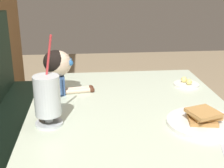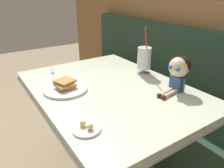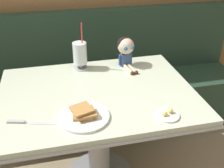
# 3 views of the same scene
# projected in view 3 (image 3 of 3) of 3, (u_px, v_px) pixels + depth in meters

# --- Properties ---
(booth_bench) EXTENTS (2.60, 0.48, 1.00)m
(booth_bench) POSITION_uv_depth(u_px,v_px,m) (85.00, 95.00, 2.24)
(booth_bench) COLOR #233D2D
(booth_bench) RESTS_ON ground
(diner_table) EXTENTS (1.11, 0.81, 0.74)m
(diner_table) POSITION_uv_depth(u_px,v_px,m) (98.00, 119.00, 1.60)
(diner_table) COLOR beige
(diner_table) RESTS_ON ground
(toast_plate) EXTENTS (0.25, 0.25, 0.06)m
(toast_plate) POSITION_uv_depth(u_px,v_px,m) (84.00, 115.00, 1.28)
(toast_plate) COLOR white
(toast_plate) RESTS_ON diner_table
(milkshake_glass) EXTENTS (0.10, 0.10, 0.32)m
(milkshake_glass) POSITION_uv_depth(u_px,v_px,m) (80.00, 55.00, 1.70)
(milkshake_glass) COLOR silver
(milkshake_glass) RESTS_ON diner_table
(butter_saucer) EXTENTS (0.12, 0.12, 0.04)m
(butter_saucer) POSITION_uv_depth(u_px,v_px,m) (167.00, 114.00, 1.30)
(butter_saucer) COLOR white
(butter_saucer) RESTS_ON diner_table
(butter_knife) EXTENTS (0.23, 0.08, 0.01)m
(butter_knife) POSITION_uv_depth(u_px,v_px,m) (23.00, 122.00, 1.25)
(butter_knife) COLOR silver
(butter_knife) RESTS_ON diner_table
(seated_doll) EXTENTS (0.13, 0.23, 0.20)m
(seated_doll) POSITION_uv_depth(u_px,v_px,m) (126.00, 48.00, 1.73)
(seated_doll) COLOR #385689
(seated_doll) RESTS_ON diner_table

